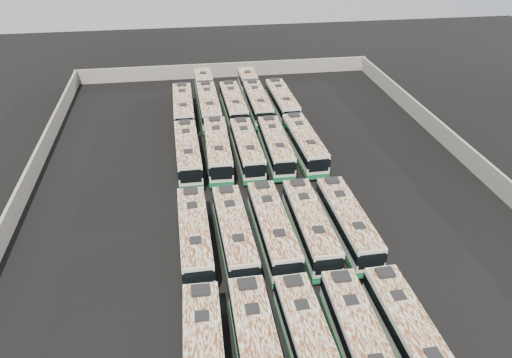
% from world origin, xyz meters
% --- Properties ---
extents(ground, '(140.00, 140.00, 0.00)m').
position_xyz_m(ground, '(0.00, 0.00, 0.00)').
color(ground, black).
rests_on(ground, ground).
extents(perimeter_wall, '(45.20, 73.20, 2.20)m').
position_xyz_m(perimeter_wall, '(0.00, 0.00, 1.10)').
color(perimeter_wall, slate).
rests_on(perimeter_wall, ground).
extents(bus_front_left, '(2.41, 11.25, 3.17)m').
position_xyz_m(bus_front_left, '(-3.73, -19.27, 1.62)').
color(bus_front_left, silver).
rests_on(bus_front_left, ground).
extents(bus_front_center, '(2.55, 10.91, 3.06)m').
position_xyz_m(bus_front_center, '(-0.54, -19.19, 1.56)').
color(bus_front_center, silver).
rests_on(bus_front_center, ground).
extents(bus_front_right, '(2.46, 10.91, 3.06)m').
position_xyz_m(bus_front_right, '(2.56, -19.28, 1.57)').
color(bus_front_right, silver).
rests_on(bus_front_right, ground).
extents(bus_front_far_right, '(2.45, 10.88, 3.05)m').
position_xyz_m(bus_front_far_right, '(5.75, -19.34, 1.56)').
color(bus_front_far_right, silver).
rests_on(bus_front_far_right, ground).
extents(bus_midfront_far_left, '(2.42, 11.01, 3.10)m').
position_xyz_m(bus_midfront_far_left, '(-6.87, -6.80, 1.58)').
color(bus_midfront_far_left, silver).
rests_on(bus_midfront_far_left, ground).
extents(bus_midfront_left, '(2.60, 11.01, 3.08)m').
position_xyz_m(bus_midfront_left, '(-3.72, -6.99, 1.58)').
color(bus_midfront_left, silver).
rests_on(bus_midfront_left, ground).
extents(bus_midfront_center, '(2.57, 11.20, 3.14)m').
position_xyz_m(bus_midfront_center, '(-0.58, -6.89, 1.61)').
color(bus_midfront_center, silver).
rests_on(bus_midfront_center, ground).
extents(bus_midfront_right, '(2.35, 11.06, 3.11)m').
position_xyz_m(bus_midfront_right, '(2.52, -6.91, 1.59)').
color(bus_midfront_right, silver).
rests_on(bus_midfront_right, ground).
extents(bus_midfront_far_right, '(2.48, 10.93, 3.07)m').
position_xyz_m(bus_midfront_far_right, '(5.73, -6.88, 1.57)').
color(bus_midfront_far_right, silver).
rests_on(bus_midfront_far_right, ground).
extents(bus_midback_far_left, '(2.55, 11.25, 3.16)m').
position_xyz_m(bus_midback_far_left, '(-6.86, 7.81, 1.61)').
color(bus_midback_far_left, silver).
rests_on(bus_midback_far_left, ground).
extents(bus_midback_left, '(2.69, 11.44, 3.21)m').
position_xyz_m(bus_midback_left, '(-3.70, 8.02, 1.64)').
color(bus_midback_left, silver).
rests_on(bus_midback_left, ground).
extents(bus_midback_center, '(2.39, 10.93, 3.07)m').
position_xyz_m(bus_midback_center, '(-0.61, 7.81, 1.57)').
color(bus_midback_center, silver).
rests_on(bus_midback_center, ground).
extents(bus_midback_right, '(2.47, 10.89, 3.06)m').
position_xyz_m(bus_midback_right, '(2.50, 7.88, 1.56)').
color(bus_midback_right, silver).
rests_on(bus_midback_right, ground).
extents(bus_midback_far_right, '(2.62, 11.19, 3.14)m').
position_xyz_m(bus_midback_far_right, '(5.67, 7.99, 1.60)').
color(bus_midback_far_right, silver).
rests_on(bus_midback_far_right, ground).
extents(bus_back_far_left, '(2.42, 11.29, 3.18)m').
position_xyz_m(bus_back_far_left, '(-6.94, 20.31, 1.63)').
color(bus_back_far_left, silver).
rests_on(bus_back_far_left, ground).
extents(bus_back_left, '(2.49, 17.54, 3.18)m').
position_xyz_m(bus_back_left, '(-3.76, 23.34, 1.62)').
color(bus_back_left, silver).
rests_on(bus_back_left, ground).
extents(bus_back_center, '(2.51, 11.07, 3.11)m').
position_xyz_m(bus_back_center, '(-0.58, 20.43, 1.59)').
color(bus_back_center, silver).
rests_on(bus_back_center, ground).
extents(bus_back_right, '(2.33, 16.96, 3.07)m').
position_xyz_m(bus_back_right, '(2.54, 23.36, 1.57)').
color(bus_back_right, silver).
rests_on(bus_back_right, ground).
extents(bus_back_far_right, '(2.49, 11.07, 3.11)m').
position_xyz_m(bus_back_far_right, '(5.76, 20.44, 1.59)').
color(bus_back_far_right, silver).
rests_on(bus_back_far_right, ground).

